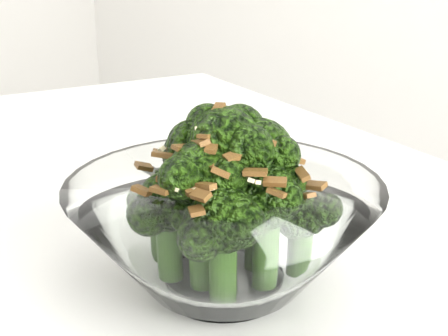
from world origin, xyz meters
The scene contains 2 objects.
table centered at (0.03, 0.14, 0.68)m, with size 1.42×1.21×0.75m.
broccoli_dish centered at (0.13, 0.16, 0.80)m, with size 0.21×0.21×0.13m.
Camera 1 is at (0.36, -0.15, 0.98)m, focal length 50.00 mm.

